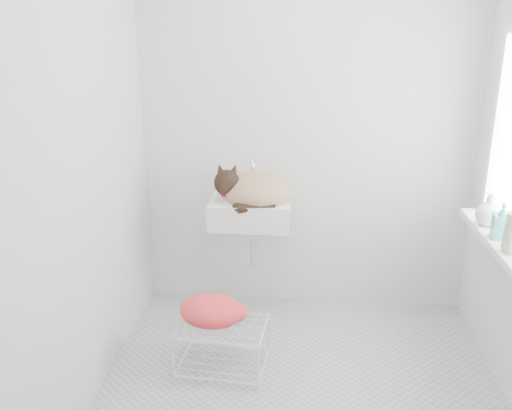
# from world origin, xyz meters

# --- Properties ---
(floor) EXTENTS (2.20, 2.00, 0.02)m
(floor) POSITION_xyz_m (0.00, 0.00, 0.00)
(floor) COLOR #B6BABE
(floor) RESTS_ON ground
(back_wall) EXTENTS (2.20, 0.02, 2.50)m
(back_wall) POSITION_xyz_m (0.00, 1.00, 1.25)
(back_wall) COLOR silver
(back_wall) RESTS_ON ground
(left_wall) EXTENTS (0.02, 2.00, 2.50)m
(left_wall) POSITION_xyz_m (-1.10, 0.00, 1.25)
(left_wall) COLOR silver
(left_wall) RESTS_ON ground
(windowsill) EXTENTS (0.16, 0.88, 0.04)m
(windowsill) POSITION_xyz_m (1.01, 0.20, 0.83)
(windowsill) COLOR white
(windowsill) RESTS_ON right_wall
(sink) EXTENTS (0.51, 0.44, 0.20)m
(sink) POSITION_xyz_m (-0.34, 0.74, 0.85)
(sink) COLOR white
(sink) RESTS_ON back_wall
(faucet) EXTENTS (0.18, 0.13, 0.18)m
(faucet) POSITION_xyz_m (-0.34, 0.92, 0.99)
(faucet) COLOR silver
(faucet) RESTS_ON sink
(cat) EXTENTS (0.50, 0.42, 0.30)m
(cat) POSITION_xyz_m (-0.33, 0.72, 0.89)
(cat) COLOR tan
(cat) RESTS_ON sink
(wire_rack) EXTENTS (0.51, 0.38, 0.29)m
(wire_rack) POSITION_xyz_m (-0.45, 0.12, 0.15)
(wire_rack) COLOR silver
(wire_rack) RESTS_ON floor
(towel) EXTENTS (0.41, 0.33, 0.15)m
(towel) POSITION_xyz_m (-0.51, 0.14, 0.32)
(towel) COLOR #FF540E
(towel) RESTS_ON wire_rack
(bottle_a) EXTENTS (0.13, 0.13, 0.23)m
(bottle_a) POSITION_xyz_m (1.00, -0.02, 0.85)
(bottle_a) COLOR beige
(bottle_a) RESTS_ON windowsill
(bottle_b) EXTENTS (0.10, 0.10, 0.19)m
(bottle_b) POSITION_xyz_m (1.00, 0.16, 0.85)
(bottle_b) COLOR teal
(bottle_b) RESTS_ON windowsill
(bottle_c) EXTENTS (0.19, 0.19, 0.18)m
(bottle_c) POSITION_xyz_m (1.00, 0.35, 0.85)
(bottle_c) COLOR white
(bottle_c) RESTS_ON windowsill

